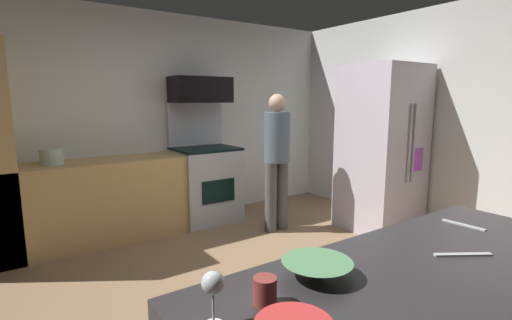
{
  "coord_description": "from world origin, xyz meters",
  "views": [
    {
      "loc": [
        -1.7,
        -2.25,
        1.56
      ],
      "look_at": [
        0.05,
        0.3,
        1.05
      ],
      "focal_mm": 26.18,
      "sensor_mm": 36.0,
      "label": 1
    }
  ],
  "objects_px": {
    "microwave": "(201,90)",
    "refrigerator": "(381,148)",
    "mixing_bowl_small": "(317,269)",
    "person_cook": "(277,156)",
    "oven_range": "(206,181)",
    "wine_glass_near": "(213,286)",
    "mug_coffee": "(265,291)",
    "stock_pot": "(51,157)"
  },
  "relations": [
    {
      "from": "stock_pot",
      "to": "oven_range",
      "type": "bearing_deg",
      "value": -0.19
    },
    {
      "from": "oven_range",
      "to": "mug_coffee",
      "type": "height_order",
      "value": "oven_range"
    },
    {
      "from": "microwave",
      "to": "wine_glass_near",
      "type": "relative_size",
      "value": 4.36
    },
    {
      "from": "microwave",
      "to": "stock_pot",
      "type": "bearing_deg",
      "value": -177.33
    },
    {
      "from": "mug_coffee",
      "to": "stock_pot",
      "type": "relative_size",
      "value": 0.41
    },
    {
      "from": "mixing_bowl_small",
      "to": "mug_coffee",
      "type": "height_order",
      "value": "mug_coffee"
    },
    {
      "from": "wine_glass_near",
      "to": "person_cook",
      "type": "bearing_deg",
      "value": 49.15
    },
    {
      "from": "oven_range",
      "to": "person_cook",
      "type": "xyz_separation_m",
      "value": [
        0.52,
        -0.82,
        0.39
      ]
    },
    {
      "from": "person_cook",
      "to": "stock_pot",
      "type": "bearing_deg",
      "value": 159.73
    },
    {
      "from": "mixing_bowl_small",
      "to": "stock_pot",
      "type": "bearing_deg",
      "value": 99.16
    },
    {
      "from": "oven_range",
      "to": "refrigerator",
      "type": "relative_size",
      "value": 0.78
    },
    {
      "from": "stock_pot",
      "to": "refrigerator",
      "type": "bearing_deg",
      "value": -23.46
    },
    {
      "from": "oven_range",
      "to": "stock_pot",
      "type": "xyz_separation_m",
      "value": [
        -1.72,
        0.01,
        0.47
      ]
    },
    {
      "from": "mug_coffee",
      "to": "mixing_bowl_small",
      "type": "bearing_deg",
      "value": 9.21
    },
    {
      "from": "person_cook",
      "to": "stock_pot",
      "type": "distance_m",
      "value": 2.38
    },
    {
      "from": "refrigerator",
      "to": "wine_glass_near",
      "type": "relative_size",
      "value": 11.47
    },
    {
      "from": "mug_coffee",
      "to": "stock_pot",
      "type": "bearing_deg",
      "value": 94.44
    },
    {
      "from": "oven_range",
      "to": "mug_coffee",
      "type": "bearing_deg",
      "value": -113.74
    },
    {
      "from": "microwave",
      "to": "mixing_bowl_small",
      "type": "height_order",
      "value": "microwave"
    },
    {
      "from": "mixing_bowl_small",
      "to": "microwave",
      "type": "bearing_deg",
      "value": 70.53
    },
    {
      "from": "wine_glass_near",
      "to": "mug_coffee",
      "type": "bearing_deg",
      "value": 3.16
    },
    {
      "from": "wine_glass_near",
      "to": "microwave",
      "type": "bearing_deg",
      "value": 64.17
    },
    {
      "from": "refrigerator",
      "to": "mixing_bowl_small",
      "type": "xyz_separation_m",
      "value": [
        -2.8,
        -1.83,
        -0.04
      ]
    },
    {
      "from": "mixing_bowl_small",
      "to": "oven_range",
      "type": "bearing_deg",
      "value": 70.06
    },
    {
      "from": "person_cook",
      "to": "mixing_bowl_small",
      "type": "xyz_separation_m",
      "value": [
        -1.7,
        -2.45,
        0.03
      ]
    },
    {
      "from": "stock_pot",
      "to": "person_cook",
      "type": "bearing_deg",
      "value": -20.27
    },
    {
      "from": "oven_range",
      "to": "person_cook",
      "type": "bearing_deg",
      "value": -57.74
    },
    {
      "from": "person_cook",
      "to": "wine_glass_near",
      "type": "xyz_separation_m",
      "value": [
        -2.17,
        -2.51,
        0.12
      ]
    },
    {
      "from": "oven_range",
      "to": "wine_glass_near",
      "type": "xyz_separation_m",
      "value": [
        -1.65,
        -3.33,
        0.51
      ]
    },
    {
      "from": "person_cook",
      "to": "mug_coffee",
      "type": "bearing_deg",
      "value": -128.34
    },
    {
      "from": "refrigerator",
      "to": "mixing_bowl_small",
      "type": "relative_size",
      "value": 7.28
    },
    {
      "from": "person_cook",
      "to": "wine_glass_near",
      "type": "bearing_deg",
      "value": -130.85
    },
    {
      "from": "oven_range",
      "to": "person_cook",
      "type": "height_order",
      "value": "person_cook"
    },
    {
      "from": "stock_pot",
      "to": "wine_glass_near",
      "type": "bearing_deg",
      "value": -88.89
    },
    {
      "from": "microwave",
      "to": "mixing_bowl_small",
      "type": "xyz_separation_m",
      "value": [
        -1.19,
        -3.36,
        -0.74
      ]
    },
    {
      "from": "mixing_bowl_small",
      "to": "mug_coffee",
      "type": "relative_size",
      "value": 2.93
    },
    {
      "from": "mixing_bowl_small",
      "to": "mug_coffee",
      "type": "xyz_separation_m",
      "value": [
        -0.27,
        -0.04,
        0.01
      ]
    },
    {
      "from": "wine_glass_near",
      "to": "stock_pot",
      "type": "height_order",
      "value": "wine_glass_near"
    },
    {
      "from": "person_cook",
      "to": "wine_glass_near",
      "type": "relative_size",
      "value": 9.51
    },
    {
      "from": "microwave",
      "to": "refrigerator",
      "type": "height_order",
      "value": "refrigerator"
    },
    {
      "from": "mug_coffee",
      "to": "stock_pot",
      "type": "distance_m",
      "value": 3.33
    },
    {
      "from": "refrigerator",
      "to": "person_cook",
      "type": "distance_m",
      "value": 1.26
    }
  ]
}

